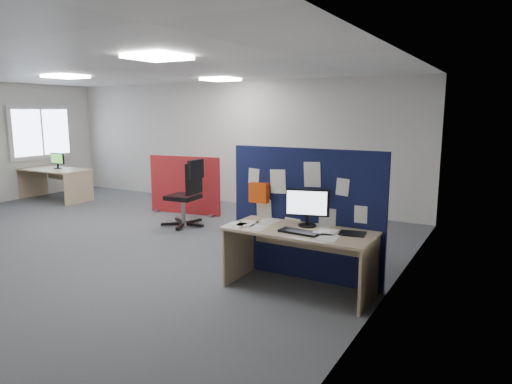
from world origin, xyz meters
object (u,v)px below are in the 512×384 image
at_px(office_chair, 188,189).
at_px(main_desk, 301,243).
at_px(monitor_second, 57,160).
at_px(second_desk, 56,176).
at_px(monitor_main, 308,206).
at_px(navy_divider, 304,214).
at_px(red_divider, 185,186).

bearing_deg(office_chair, main_desk, -34.28).
distance_m(main_desk, monitor_second, 7.58).
bearing_deg(second_desk, main_desk, -16.91).
relative_size(main_desk, monitor_main, 3.44).
bearing_deg(navy_divider, red_divider, 148.81).
xyz_separation_m(monitor_main, monitor_second, (-7.24, 2.11, -0.04)).
bearing_deg(office_chair, monitor_main, -32.01).
height_order(monitor_main, red_divider, same).
height_order(main_desk, red_divider, red_divider).
bearing_deg(second_desk, monitor_main, -15.82).
bearing_deg(monitor_second, navy_divider, -20.07).
bearing_deg(monitor_second, second_desk, -131.39).
relative_size(navy_divider, red_divider, 1.27).
bearing_deg(monitor_main, monitor_second, 147.43).
height_order(red_divider, monitor_second, red_divider).
distance_m(monitor_main, monitor_second, 7.54).
bearing_deg(main_desk, office_chair, 150.03).
xyz_separation_m(navy_divider, red_divider, (-3.57, 2.16, -0.24)).
height_order(second_desk, office_chair, office_chair).
xyz_separation_m(main_desk, monitor_main, (0.01, 0.15, 0.42)).
bearing_deg(main_desk, monitor_main, 84.86).
xyz_separation_m(monitor_main, office_chair, (-2.97, 1.56, -0.29)).
distance_m(navy_divider, second_desk, 7.38).
distance_m(navy_divider, monitor_second, 7.36).
bearing_deg(office_chair, second_desk, 169.03).
distance_m(red_divider, second_desk, 3.58).
bearing_deg(navy_divider, main_desk, -71.36).
distance_m(navy_divider, main_desk, 0.46).
bearing_deg(second_desk, office_chair, -6.65).
xyz_separation_m(red_divider, office_chair, (0.73, -0.81, 0.11)).
bearing_deg(navy_divider, office_chair, 154.56).
bearing_deg(monitor_main, second_desk, 147.84).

